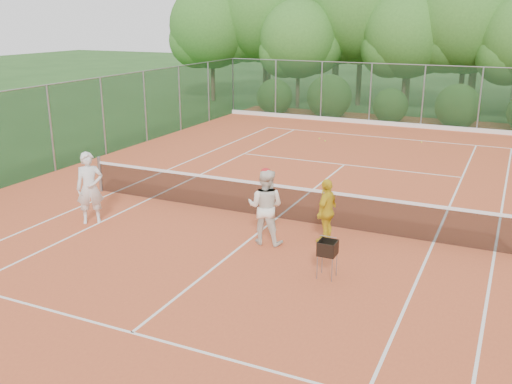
% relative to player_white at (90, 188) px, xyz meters
% --- Properties ---
extents(ground, '(120.00, 120.00, 0.00)m').
position_rel_player_white_xyz_m(ground, '(4.31, 2.31, -0.97)').
color(ground, '#23491A').
rests_on(ground, ground).
extents(clay_court, '(18.00, 36.00, 0.02)m').
position_rel_player_white_xyz_m(clay_court, '(4.31, 2.31, -0.96)').
color(clay_court, '#C4552D').
rests_on(clay_court, ground).
extents(tennis_net, '(11.97, 0.10, 1.10)m').
position_rel_player_white_xyz_m(tennis_net, '(4.31, 2.31, -0.44)').
color(tennis_net, gray).
rests_on(tennis_net, clay_court).
extents(player_white, '(0.82, 0.80, 1.90)m').
position_rel_player_white_xyz_m(player_white, '(0.00, 0.00, 0.00)').
color(player_white, silver).
rests_on(player_white, clay_court).
extents(player_center_grp, '(0.96, 0.78, 1.86)m').
position_rel_player_white_xyz_m(player_center_grp, '(4.73, 0.63, -0.03)').
color(player_center_grp, white).
rests_on(player_center_grp, clay_court).
extents(player_yellow, '(0.48, 0.96, 1.58)m').
position_rel_player_white_xyz_m(player_yellow, '(6.03, 1.29, -0.16)').
color(player_yellow, gold).
rests_on(player_yellow, clay_court).
extents(ball_hopper, '(0.36, 0.36, 0.82)m').
position_rel_player_white_xyz_m(ball_hopper, '(6.67, -0.58, -0.30)').
color(ball_hopper, gray).
rests_on(ball_hopper, clay_court).
extents(stray_ball_a, '(0.07, 0.07, 0.07)m').
position_rel_player_white_xyz_m(stray_ball_a, '(2.01, 12.63, -0.92)').
color(stray_ball_a, '#C5DB32').
rests_on(stray_ball_a, clay_court).
extents(stray_ball_b, '(0.07, 0.07, 0.07)m').
position_rel_player_white_xyz_m(stray_ball_b, '(2.39, 12.26, -0.92)').
color(stray_ball_b, '#BDDA32').
rests_on(stray_ball_b, clay_court).
extents(stray_ball_c, '(0.07, 0.07, 0.07)m').
position_rel_player_white_xyz_m(stray_ball_c, '(6.24, 13.76, -0.92)').
color(stray_ball_c, '#CFE034').
rests_on(stray_ball_c, clay_court).
extents(court_markings, '(11.03, 23.83, 0.01)m').
position_rel_player_white_xyz_m(court_markings, '(4.31, 2.31, -0.95)').
color(court_markings, white).
rests_on(court_markings, clay_court).
extents(fence_back, '(18.07, 0.07, 3.00)m').
position_rel_player_white_xyz_m(fence_back, '(4.31, 17.31, 0.55)').
color(fence_back, '#19381E').
rests_on(fence_back, clay_court).
extents(tropical_treeline, '(32.10, 8.49, 15.03)m').
position_rel_player_white_xyz_m(tropical_treeline, '(5.74, 22.54, 4.15)').
color(tropical_treeline, brown).
rests_on(tropical_treeline, ground).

